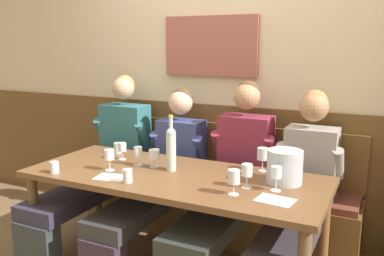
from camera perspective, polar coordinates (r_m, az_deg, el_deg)
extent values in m
cube|color=beige|center=(3.59, 4.77, 8.12)|extent=(6.80, 0.08, 2.80)
cube|color=#9A534B|center=(3.58, 2.51, 11.13)|extent=(0.83, 0.04, 0.50)
cube|color=brown|center=(3.69, 4.24, -5.31)|extent=(6.80, 0.03, 1.09)
cube|color=brown|center=(3.60, 2.81, -11.20)|extent=(2.35, 0.42, 0.44)
cube|color=brown|center=(3.51, 2.85, -7.51)|extent=(2.30, 0.39, 0.05)
cube|color=brown|center=(3.61, 4.07, -2.87)|extent=(2.35, 0.04, 0.45)
cube|color=brown|center=(2.86, -2.46, -6.71)|extent=(2.05, 0.85, 0.04)
cylinder|color=brown|center=(3.28, -20.67, -11.87)|extent=(0.07, 0.07, 0.70)
cylinder|color=brown|center=(3.76, -12.77, -8.38)|extent=(0.07, 0.07, 0.70)
cylinder|color=brown|center=(3.04, 17.56, -13.61)|extent=(0.07, 0.07, 0.70)
cube|color=#2F363B|center=(3.25, -20.31, -15.17)|extent=(0.32, 0.14, 0.38)
cube|color=#2F2D40|center=(3.48, -14.61, -8.59)|extent=(0.35, 1.10, 0.11)
cube|color=#2B676F|center=(3.84, -9.10, -1.13)|extent=(0.42, 0.23, 0.58)
sphere|color=tan|center=(3.76, -9.40, 5.38)|extent=(0.20, 0.20, 0.20)
sphere|color=#A47B49|center=(3.78, -9.19, 5.79)|extent=(0.18, 0.18, 0.18)
cylinder|color=#2B676F|center=(3.93, -12.16, -0.42)|extent=(0.08, 0.20, 0.27)
cylinder|color=#2B676F|center=(3.67, -6.68, -1.05)|extent=(0.08, 0.20, 0.27)
cube|color=#313233|center=(3.16, -6.52, -10.40)|extent=(0.32, 1.10, 0.11)
cube|color=#37437E|center=(3.56, -1.47, -2.77)|extent=(0.38, 0.23, 0.48)
sphere|color=#D9AC90|center=(3.47, -1.58, 3.49)|extent=(0.20, 0.20, 0.20)
sphere|color=#4F3A21|center=(3.49, -1.40, 3.95)|extent=(0.19, 0.19, 0.19)
cylinder|color=#37437E|center=(3.61, -4.64, -2.34)|extent=(0.08, 0.20, 0.27)
cylinder|color=#37437E|center=(3.43, 1.17, -3.05)|extent=(0.08, 0.20, 0.27)
cube|color=#2D322E|center=(2.91, 3.31, -12.30)|extent=(0.34, 1.10, 0.11)
cube|color=maroon|center=(3.33, 7.35, -3.14)|extent=(0.40, 0.23, 0.57)
sphere|color=tan|center=(3.24, 7.49, 4.30)|extent=(0.21, 0.21, 0.21)
sphere|color=brown|center=(3.26, 7.65, 4.80)|extent=(0.19, 0.19, 0.19)
cylinder|color=maroon|center=(3.35, 3.65, -2.38)|extent=(0.08, 0.20, 0.27)
cylinder|color=maroon|center=(3.22, 10.71, -3.14)|extent=(0.08, 0.20, 0.27)
cube|color=#342F35|center=(2.77, 13.28, -13.85)|extent=(0.31, 1.10, 0.11)
cube|color=gray|center=(3.22, 15.93, -4.47)|extent=(0.37, 0.24, 0.52)
sphere|color=#AD7C57|center=(3.12, 16.31, 2.77)|extent=(0.21, 0.21, 0.21)
sphere|color=#A27744|center=(3.15, 16.41, 3.30)|extent=(0.19, 0.19, 0.19)
cylinder|color=gray|center=(3.21, 12.33, -3.94)|extent=(0.08, 0.20, 0.27)
cylinder|color=gray|center=(3.14, 19.33, -4.65)|extent=(0.08, 0.20, 0.27)
cylinder|color=#B1BBC4|center=(2.71, 12.54, -5.18)|extent=(0.23, 0.23, 0.21)
cylinder|color=#B8CDBD|center=(2.91, -2.87, -3.37)|extent=(0.07, 0.07, 0.26)
sphere|color=#B8CDBD|center=(2.87, -2.90, -0.67)|extent=(0.07, 0.07, 0.07)
cylinder|color=#B8CDBD|center=(2.86, -2.91, 0.44)|extent=(0.03, 0.03, 0.10)
cylinder|color=gold|center=(2.85, -2.92, 1.58)|extent=(0.03, 0.03, 0.02)
cylinder|color=silver|center=(2.99, -11.15, -5.66)|extent=(0.07, 0.07, 0.00)
cylinder|color=silver|center=(2.98, -11.18, -4.92)|extent=(0.01, 0.01, 0.08)
cylinder|color=silver|center=(2.96, -11.23, -3.56)|extent=(0.07, 0.07, 0.07)
cylinder|color=silver|center=(2.96, 9.56, -5.77)|extent=(0.06, 0.06, 0.00)
cylinder|color=silver|center=(2.95, 9.59, -5.01)|extent=(0.01, 0.01, 0.08)
cylinder|color=silver|center=(2.93, 9.64, -3.50)|extent=(0.08, 0.08, 0.08)
cylinder|color=silver|center=(2.49, 5.69, -9.00)|extent=(0.07, 0.07, 0.00)
cylinder|color=silver|center=(2.48, 5.71, -8.25)|extent=(0.01, 0.01, 0.07)
cylinder|color=silver|center=(2.46, 5.74, -6.62)|extent=(0.07, 0.07, 0.08)
cylinder|color=#F3E086|center=(2.47, 5.73, -7.19)|extent=(0.06, 0.06, 0.03)
cylinder|color=silver|center=(3.25, -9.46, -4.22)|extent=(0.06, 0.06, 0.00)
cylinder|color=silver|center=(3.24, -9.48, -3.66)|extent=(0.01, 0.01, 0.06)
cylinder|color=silver|center=(3.22, -9.52, -2.56)|extent=(0.06, 0.06, 0.07)
cylinder|color=#E2D77A|center=(3.23, -9.51, -2.88)|extent=(0.06, 0.06, 0.03)
cylinder|color=silver|center=(2.62, 7.45, -8.01)|extent=(0.07, 0.07, 0.00)
cylinder|color=silver|center=(2.61, 7.48, -7.23)|extent=(0.01, 0.01, 0.07)
cylinder|color=silver|center=(2.59, 7.52, -5.70)|extent=(0.07, 0.07, 0.08)
cylinder|color=beige|center=(2.59, 7.50, -6.16)|extent=(0.06, 0.06, 0.03)
cylinder|color=silver|center=(3.02, -5.16, -5.31)|extent=(0.06, 0.06, 0.00)
cylinder|color=silver|center=(3.01, -5.17, -4.74)|extent=(0.01, 0.01, 0.06)
cylinder|color=silver|center=(2.99, -5.19, -3.59)|extent=(0.08, 0.08, 0.07)
cylinder|color=#F0D289|center=(3.00, -5.18, -4.05)|extent=(0.07, 0.07, 0.02)
cylinder|color=silver|center=(3.08, -7.35, -5.01)|extent=(0.07, 0.07, 0.00)
cylinder|color=silver|center=(3.07, -7.37, -4.45)|extent=(0.01, 0.01, 0.06)
cylinder|color=silver|center=(3.06, -7.40, -3.25)|extent=(0.06, 0.06, 0.07)
cylinder|color=#F5E07D|center=(3.06, -7.39, -3.75)|extent=(0.05, 0.05, 0.02)
cylinder|color=silver|center=(2.59, 11.35, -8.37)|extent=(0.06, 0.06, 0.00)
cylinder|color=silver|center=(2.58, 11.38, -7.51)|extent=(0.01, 0.01, 0.08)
cylinder|color=silver|center=(2.55, 11.45, -5.92)|extent=(0.07, 0.07, 0.07)
cylinder|color=#E7DA80|center=(2.56, 11.43, -6.50)|extent=(0.06, 0.06, 0.02)
cylinder|color=silver|center=(2.71, -8.80, -6.48)|extent=(0.06, 0.06, 0.09)
cylinder|color=silver|center=(3.02, -18.28, -5.12)|extent=(0.06, 0.06, 0.08)
cylinder|color=silver|center=(3.43, -10.08, -2.70)|extent=(0.07, 0.07, 0.09)
cube|color=white|center=(2.44, 11.28, -9.62)|extent=(0.23, 0.17, 0.00)
cube|color=white|center=(2.84, -10.95, -6.61)|extent=(0.23, 0.18, 0.00)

